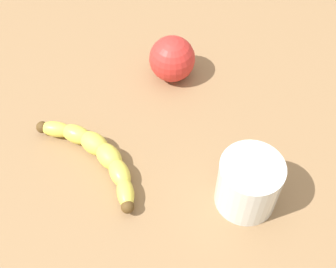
# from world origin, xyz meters

# --- Properties ---
(wooden_tabletop) EXTENTS (1.20, 1.20, 0.03)m
(wooden_tabletop) POSITION_xyz_m (0.00, 0.00, 0.01)
(wooden_tabletop) COLOR olive
(wooden_tabletop) RESTS_ON ground
(banana) EXTENTS (0.09, 0.23, 0.03)m
(banana) POSITION_xyz_m (0.05, -0.09, 0.05)
(banana) COLOR #DCCE4A
(banana) RESTS_ON wooden_tabletop
(smoothie_glass) EXTENTS (0.09, 0.09, 0.09)m
(smoothie_glass) POSITION_xyz_m (-0.03, 0.14, 0.07)
(smoothie_glass) COLOR silver
(smoothie_glass) RESTS_ON wooden_tabletop
(apple_fruit) EXTENTS (0.08, 0.08, 0.08)m
(apple_fruit) POSITION_xyz_m (-0.18, -0.10, 0.07)
(apple_fruit) COLOR red
(apple_fruit) RESTS_ON wooden_tabletop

